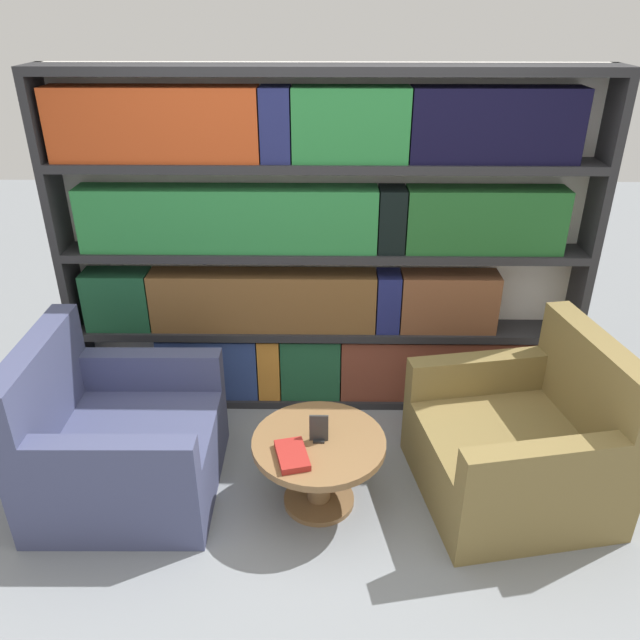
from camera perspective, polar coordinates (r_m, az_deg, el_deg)
ground_plane at (r=3.36m, az=0.16°, el=-19.61°), size 14.00×14.00×0.00m
bookshelf at (r=3.86m, az=0.24°, el=6.18°), size 3.24×0.30×2.14m
armchair_left at (r=3.62m, az=-17.93°, el=-10.74°), size 0.95×0.94×0.92m
armchair_right at (r=3.60m, az=17.87°, el=-10.95°), size 1.09×1.09×0.92m
coffee_table at (r=3.36m, az=-0.10°, el=-12.51°), size 0.70×0.70×0.42m
table_sign at (r=3.24m, az=-0.11°, el=-10.01°), size 0.10×0.06×0.15m
stray_book at (r=3.16m, az=-2.57°, el=-12.25°), size 0.20×0.26×0.03m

